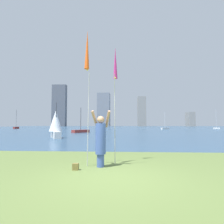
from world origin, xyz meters
name	(u,v)px	position (x,y,z in m)	size (l,w,h in m)	color
ground	(123,129)	(0.00, 50.95, -0.06)	(120.00, 138.00, 0.12)	#5B7038
person	(101,139)	(-0.50, 1.32, 0.92)	(0.69, 0.51, 1.88)	#3F59A5
kite_flag_left	(87,53)	(-0.97, 1.25, 3.83)	(0.16, 0.56, 4.63)	#B2B2B7
kite_flag_right	(115,66)	(-0.04, 2.03, 3.59)	(0.16, 0.93, 4.30)	#B2B2B7
bag	(76,167)	(-1.22, 0.84, 0.10)	(0.18, 0.13, 0.20)	olive
sailboat_0	(216,128)	(26.10, 51.23, 0.34)	(1.76, 0.96, 5.63)	white
sailboat_1	(165,128)	(10.76, 45.63, 0.32)	(2.39, 2.17, 4.51)	silver
sailboat_2	(81,131)	(-6.80, 26.43, 0.27)	(2.64, 2.92, 4.08)	maroon
sailboat_3	(16,128)	(-30.56, 48.99, 0.36)	(0.90, 1.93, 5.52)	maroon
sailboat_4	(56,124)	(-6.64, 14.26, 1.42)	(1.89, 2.61, 3.58)	silver
skyline_tower_0	(59,106)	(-36.20, 102.65, 11.72)	(7.78, 3.47, 23.44)	#565B66
skyline_tower_1	(104,110)	(-10.96, 102.89, 9.18)	(6.81, 7.10, 18.36)	gray
skyline_tower_2	(142,111)	(10.39, 106.61, 8.47)	(4.74, 3.89, 16.94)	gray
skyline_tower_3	(190,119)	(36.82, 105.27, 3.92)	(3.23, 7.71, 7.83)	gray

